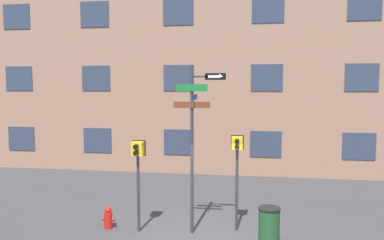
# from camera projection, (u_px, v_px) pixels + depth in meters

# --- Properties ---
(building_facade) EXTENTS (24.00, 0.63, 11.96)m
(building_facade) POSITION_uv_depth(u_px,v_px,m) (223.00, 45.00, 17.09)
(building_facade) COLOR #936B56
(building_facade) RESTS_ON ground_plane
(street_sign_pole) EXTENTS (1.42, 1.08, 4.67)m
(street_sign_pole) POSITION_uv_depth(u_px,v_px,m) (194.00, 133.00, 10.24)
(street_sign_pole) COLOR #2D2D33
(street_sign_pole) RESTS_ON ground_plane
(pedestrian_signal_left) EXTENTS (0.37, 0.40, 2.59)m
(pedestrian_signal_left) POSITION_uv_depth(u_px,v_px,m) (138.00, 161.00, 10.44)
(pedestrian_signal_left) COLOR #2D2D33
(pedestrian_signal_left) RESTS_ON ground_plane
(pedestrian_signal_right) EXTENTS (0.37, 0.40, 2.73)m
(pedestrian_signal_right) POSITION_uv_depth(u_px,v_px,m) (237.00, 157.00, 10.52)
(pedestrian_signal_right) COLOR #2D2D33
(pedestrian_signal_right) RESTS_ON ground_plane
(fire_hydrant) EXTENTS (0.40, 0.24, 0.65)m
(fire_hydrant) POSITION_uv_depth(u_px,v_px,m) (108.00, 218.00, 10.82)
(fire_hydrant) COLOR red
(fire_hydrant) RESTS_ON ground_plane
(trash_bin) EXTENTS (0.57, 0.57, 1.01)m
(trash_bin) POSITION_uv_depth(u_px,v_px,m) (269.00, 227.00, 9.62)
(trash_bin) COLOR #1E4723
(trash_bin) RESTS_ON ground_plane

